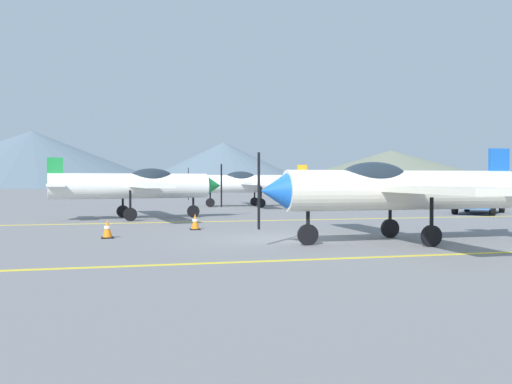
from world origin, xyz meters
TOP-DOWN VIEW (x-y plane):
  - ground_plane at (0.00, 0.00)m, footprint 400.00×400.00m
  - apron_line_near at (0.00, -3.70)m, footprint 80.00×0.16m
  - apron_line_far at (0.00, 7.56)m, footprint 80.00×0.16m
  - airplane_near at (2.79, -1.09)m, footprint 7.97×9.20m
  - airplane_mid at (-4.26, 9.89)m, footprint 8.07×9.25m
  - airplane_far at (3.06, 19.11)m, footprint 8.01×9.22m
  - car_sedan at (13.39, 9.67)m, footprint 4.36×4.26m
  - traffic_cone_front at (-5.30, 1.93)m, footprint 0.36×0.36m
  - traffic_cone_side at (-2.33, 4.09)m, footprint 0.36×0.36m
  - hill_centerleft at (-27.38, 122.76)m, footprint 68.00×68.00m
  - hill_centerright at (25.35, 158.44)m, footprint 58.39×58.39m
  - hill_right at (74.58, 138.11)m, footprint 73.17×73.17m

SIDE VIEW (x-z plane):
  - ground_plane at x=0.00m, z-range 0.00..0.00m
  - apron_line_near at x=0.00m, z-range 0.00..0.01m
  - apron_line_far at x=0.00m, z-range 0.00..0.01m
  - traffic_cone_front at x=-5.30m, z-range -0.01..0.58m
  - traffic_cone_side at x=-2.33m, z-range -0.01..0.58m
  - car_sedan at x=13.39m, z-range 0.03..1.65m
  - airplane_near at x=2.79m, z-range 0.17..2.94m
  - airplane_mid at x=-4.26m, z-range 0.17..2.94m
  - airplane_far at x=3.06m, z-range 0.17..2.94m
  - hill_right at x=74.58m, z-range 0.00..10.68m
  - hill_centerleft at x=-27.38m, z-range 0.00..13.30m
  - hill_centerright at x=25.35m, z-range 0.00..13.75m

